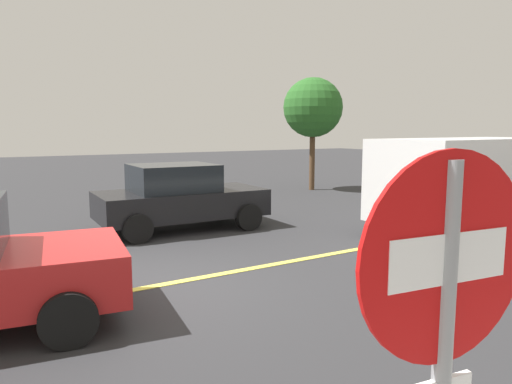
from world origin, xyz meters
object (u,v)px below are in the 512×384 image
object	(u,v)px
car_black_far_lane	(179,197)
tree_left_verge	(313,108)
white_van	(468,178)
stop_sign	(442,357)

from	to	relation	value
car_black_far_lane	tree_left_verge	xyz separation A→B (m)	(7.51, 4.29, 2.46)
white_van	tree_left_verge	size ratio (longest dim) A/B	1.20
stop_sign	white_van	bearing A→B (deg)	33.34
white_van	tree_left_verge	bearing A→B (deg)	78.32
white_van	car_black_far_lane	bearing A→B (deg)	147.70
white_van	stop_sign	bearing A→B (deg)	-146.66
tree_left_verge	car_black_far_lane	bearing A→B (deg)	-150.26
stop_sign	car_black_far_lane	distance (m)	9.98
stop_sign	tree_left_verge	bearing A→B (deg)	52.81
car_black_far_lane	tree_left_verge	bearing A→B (deg)	29.74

